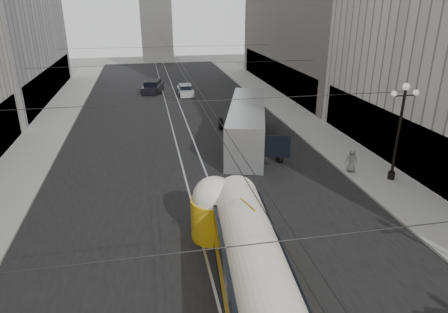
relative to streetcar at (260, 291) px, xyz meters
name	(u,v)px	position (x,y,z in m)	size (l,w,h in m)	color
road	(180,128)	(-0.50, 25.03, -1.61)	(20.00, 85.00, 0.02)	black
sidewalk_left	(53,124)	(-12.50, 28.53, -1.53)	(4.00, 72.00, 0.15)	gray
sidewalk_right	(289,111)	(11.50, 28.53, -1.53)	(4.00, 72.00, 0.15)	gray
rail_left	(172,128)	(-1.25, 25.03, -1.61)	(0.12, 85.00, 0.04)	gray
rail_right	(188,127)	(0.25, 25.03, -1.61)	(0.12, 85.00, 0.04)	gray
lamppost_right_mid	(399,127)	(12.10, 10.53, 2.14)	(1.86, 0.44, 6.37)	black
catenary	(180,66)	(-0.38, 24.02, 4.28)	(25.00, 72.00, 0.23)	black
streetcar	(260,291)	(0.00, 0.00, 0.00)	(3.44, 15.05, 3.29)	gold
city_bus	(247,123)	(4.54, 19.53, 0.22)	(6.30, 13.60, 3.34)	#9C9FA1
sedan_white_far	(185,90)	(1.48, 38.94, -1.02)	(1.75, 4.15, 1.31)	silver
sedan_dark_far	(153,87)	(-2.50, 41.46, -0.91)	(3.12, 5.17, 1.52)	black
pedestrian_sidewalk_right	(352,160)	(10.05, 12.18, -0.64)	(0.80, 0.49, 1.64)	slate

